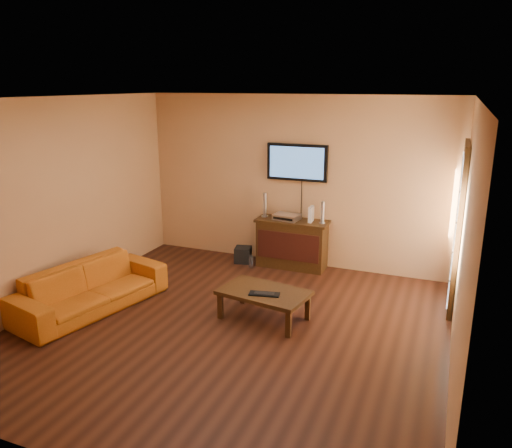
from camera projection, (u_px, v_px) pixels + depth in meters
The scene contains 14 objects.
ground_plane at pixel (230, 328), 6.05m from camera, with size 5.00×5.00×0.00m, color black.
room_walls at pixel (249, 182), 6.14m from camera, with size 5.00×5.00×5.00m.
french_door at pixel (458, 229), 6.39m from camera, with size 0.07×1.02×2.22m.
media_console at pixel (292, 244), 7.95m from camera, with size 1.15×0.44×0.78m.
television at pixel (297, 162), 7.76m from camera, with size 0.97×0.08×0.57m.
coffee_table at pixel (264, 294), 6.19m from camera, with size 1.17×0.81×0.38m.
sofa at pixel (90, 281), 6.46m from camera, with size 2.01×0.59×0.78m, color #BD6015.
speaker_left at pixel (265, 206), 8.01m from camera, with size 0.11×0.11×0.39m.
speaker_right at pixel (323, 213), 7.63m from camera, with size 0.09×0.09×0.34m.
av_receiver at pixel (287, 217), 7.87m from camera, with size 0.39×0.28×0.09m, color silver.
game_console at pixel (311, 214), 7.72m from camera, with size 0.05×0.18×0.24m, color white.
subwoofer at pixel (243, 255), 8.23m from camera, with size 0.26×0.26×0.26m, color black.
bottle at pixel (251, 262), 7.99m from camera, with size 0.07×0.07×0.21m.
keyboard at pixel (264, 294), 6.06m from camera, with size 0.39×0.21×0.02m.
Camera 1 is at (2.35, -4.96, 2.86)m, focal length 35.00 mm.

